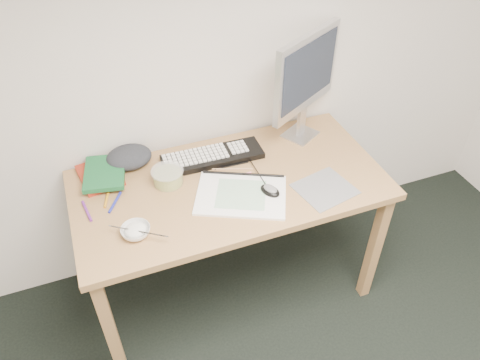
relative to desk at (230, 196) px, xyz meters
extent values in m
plane|color=silver|center=(0.04, 0.37, 0.63)|extent=(3.60, 0.00, 3.60)
cube|color=#A2754A|center=(-0.65, -0.30, -0.31)|extent=(0.05, 0.05, 0.71)
cube|color=#A2754A|center=(0.65, -0.30, -0.31)|extent=(0.05, 0.05, 0.71)
cube|color=#A2754A|center=(-0.65, 0.30, -0.31)|extent=(0.05, 0.05, 0.71)
cube|color=#A2754A|center=(0.65, 0.30, -0.31)|extent=(0.05, 0.05, 0.71)
cube|color=#A2754A|center=(0.00, 0.00, 0.06)|extent=(1.40, 0.70, 0.03)
cube|color=slate|center=(0.38, -0.19, 0.08)|extent=(0.28, 0.26, 0.00)
cube|color=silver|center=(0.01, -0.10, 0.09)|extent=(0.47, 0.42, 0.01)
cube|color=black|center=(-0.02, 0.19, 0.10)|extent=(0.48, 0.17, 0.03)
cube|color=silver|center=(0.46, 0.22, 0.09)|extent=(0.21, 0.20, 0.01)
cube|color=silver|center=(0.46, 0.22, 0.16)|extent=(0.06, 0.04, 0.15)
cube|color=silver|center=(0.46, 0.22, 0.43)|extent=(0.42, 0.26, 0.37)
cube|color=black|center=(0.46, 0.22, 0.44)|extent=(0.37, 0.21, 0.29)
ellipsoid|color=black|center=(0.14, -0.13, 0.11)|extent=(0.10, 0.11, 0.03)
imported|color=white|center=(-0.46, -0.17, 0.10)|extent=(0.12, 0.12, 0.04)
cylinder|color=#AEAEB0|center=(-0.45, -0.19, 0.12)|extent=(0.21, 0.15, 0.02)
cylinder|color=gold|center=(-0.26, 0.10, 0.12)|extent=(0.15, 0.15, 0.07)
cube|color=maroon|center=(-0.54, 0.24, 0.09)|extent=(0.20, 0.25, 0.02)
cube|color=#175C2E|center=(-0.52, 0.23, 0.12)|extent=(0.22, 0.27, 0.02)
ellipsoid|color=#222629|center=(-0.39, 0.30, 0.12)|extent=(0.20, 0.17, 0.07)
cylinder|color=pink|center=(0.01, 0.02, 0.09)|extent=(0.20, 0.02, 0.01)
cylinder|color=tan|center=(0.04, 0.08, 0.09)|extent=(0.18, 0.07, 0.01)
cylinder|color=black|center=(0.05, 0.10, 0.09)|extent=(0.17, 0.01, 0.01)
cylinder|color=#1E25A2|center=(-0.51, 0.05, 0.09)|extent=(0.08, 0.11, 0.01)
cylinder|color=orange|center=(-0.53, 0.09, 0.09)|extent=(0.05, 0.12, 0.01)
cylinder|color=#6F268E|center=(-0.63, 0.03, 0.09)|extent=(0.03, 0.13, 0.01)
camera|label=1|loc=(-0.52, -1.50, 1.46)|focal=35.00mm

